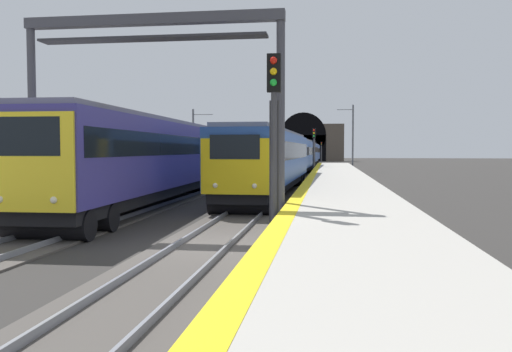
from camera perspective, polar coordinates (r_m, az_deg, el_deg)
The scene contains 14 objects.
ground_plane at distance 14.76m, azimuth -5.43°, elevation -7.70°, with size 320.00×320.00×0.00m, color #302D2B.
platform_right at distance 14.30m, azimuth 10.48°, elevation -6.10°, with size 112.00×4.00×0.97m, color #ADA89E.
platform_right_edge_strip at distance 14.26m, azimuth 3.44°, elevation -4.10°, with size 112.00×0.50×0.01m, color yellow.
track_main_line at distance 14.75m, azimuth -5.43°, elevation -7.54°, with size 160.00×2.82×0.21m.
track_adjacent_line at distance 16.67m, azimuth -22.83°, elevation -6.55°, with size 160.00×2.67×0.21m.
train_main_approaching at distance 62.33m, azimuth 4.83°, elevation 2.40°, with size 85.33×3.38×3.82m.
train_adjacent_platform at distance 35.65m, azimuth -5.80°, elevation 2.35°, with size 42.86×3.33×5.08m.
railway_signal_near at distance 14.51m, azimuth 1.98°, elevation 4.96°, with size 0.39×0.38×5.35m.
railway_signal_mid at distance 54.88m, azimuth 6.36°, elevation 3.19°, with size 0.39×0.38×4.96m.
railway_signal_far at distance 113.87m, azimuth 7.18°, elevation 2.83°, with size 0.39×0.38×4.45m.
overhead_signal_gantry at distance 18.20m, azimuth -11.35°, elevation 11.61°, with size 0.70×8.99×7.24m.
tunnel_portal at distance 125.03m, azimuth 5.23°, elevation 3.67°, with size 2.80×19.11×11.54m.
catenary_mast_near at distance 66.97m, azimuth 10.53°, elevation 4.20°, with size 0.22×2.12×8.38m.
catenary_mast_far at distance 58.21m, azimuth -6.84°, elevation 3.86°, with size 0.22×2.35×7.21m.
Camera 1 is at (-14.12, -3.36, 2.71)m, focal length 36.51 mm.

